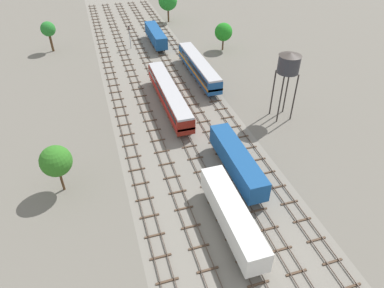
{
  "coord_description": "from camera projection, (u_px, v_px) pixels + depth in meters",
  "views": [
    {
      "loc": [
        -12.11,
        -6.14,
        32.21
      ],
      "look_at": [
        0.0,
        33.17,
        1.5
      ],
      "focal_mm": 32.39,
      "sensor_mm": 36.0,
      "label": 1
    }
  ],
  "objects": [
    {
      "name": "passenger_coach_centre_left_mid",
      "position": [
        169.0,
        94.0,
        61.32
      ],
      "size": [
        2.96,
        22.0,
        3.8
      ],
      "color": "maroon",
      "rests_on": "ground"
    },
    {
      "name": "ballast_bed",
      "position": [
        159.0,
        85.0,
        69.72
      ],
      "size": [
        21.37,
        176.0,
        0.01
      ],
      "primitive_type": "cube",
      "color": "gray",
      "rests_on": "ground"
    },
    {
      "name": "lineside_tree_1",
      "position": [
        223.0,
        32.0,
        82.24
      ],
      "size": [
        4.21,
        4.21,
        6.49
      ],
      "color": "#4C331E",
      "rests_on": "ground"
    },
    {
      "name": "freight_boxcar_centre_near",
      "position": [
        237.0,
        160.0,
        46.78
      ],
      "size": [
        2.87,
        14.0,
        3.6
      ],
      "color": "#194C8C",
      "rests_on": "ground"
    },
    {
      "name": "track_left",
      "position": [
        136.0,
        85.0,
        69.38
      ],
      "size": [
        2.4,
        126.0,
        0.29
      ],
      "color": "#47382D",
      "rests_on": "ground"
    },
    {
      "name": "track_centre",
      "position": [
        178.0,
        80.0,
        71.43
      ],
      "size": [
        2.4,
        126.0,
        0.29
      ],
      "color": "#47382D",
      "rests_on": "ground"
    },
    {
      "name": "track_far_left",
      "position": [
        115.0,
        88.0,
        68.35
      ],
      "size": [
        2.4,
        126.0,
        0.29
      ],
      "color": "#47382D",
      "rests_on": "ground"
    },
    {
      "name": "diesel_railcar_centre_right_midfar",
      "position": [
        199.0,
        66.0,
        70.77
      ],
      "size": [
        2.96,
        20.5,
        3.8
      ],
      "color": "#194C8C",
      "rests_on": "ground"
    },
    {
      "name": "signal_post_nearest",
      "position": [
        130.0,
        34.0,
        83.46
      ],
      "size": [
        0.28,
        0.47,
        5.58
      ],
      "color": "gray",
      "rests_on": "ground"
    },
    {
      "name": "lineside_tree_2",
      "position": [
        56.0,
        161.0,
        42.91
      ],
      "size": [
        4.0,
        4.0,
        6.85
      ],
      "color": "#4C331E",
      "rests_on": "ground"
    },
    {
      "name": "water_tower",
      "position": [
        289.0,
        64.0,
        54.53
      ],
      "size": [
        3.64,
        3.64,
        11.6
      ],
      "color": "#2D2826",
      "rests_on": "ground"
    },
    {
      "name": "lineside_tree_0",
      "position": [
        48.0,
        29.0,
        81.01
      ],
      "size": [
        3.39,
        3.39,
        7.08
      ],
      "color": "#4C331E",
      "rests_on": "ground"
    },
    {
      "name": "ground_plane",
      "position": [
        159.0,
        85.0,
        69.72
      ],
      "size": [
        480.0,
        480.0,
        0.0
      ],
      "primitive_type": "plane",
      "color": "slate"
    },
    {
      "name": "track_centre_right",
      "position": [
        198.0,
        77.0,
        72.45
      ],
      "size": [
        2.4,
        126.0,
        0.29
      ],
      "color": "#47382D",
      "rests_on": "ground"
    },
    {
      "name": "track_centre_left",
      "position": [
        158.0,
        83.0,
        70.4
      ],
      "size": [
        2.4,
        126.0,
        0.29
      ],
      "color": "#47382D",
      "rests_on": "ground"
    },
    {
      "name": "freight_boxcar_centre_left_nearest",
      "position": [
        232.0,
        215.0,
        38.99
      ],
      "size": [
        2.87,
        14.0,
        3.6
      ],
      "color": "white",
      "rests_on": "ground"
    },
    {
      "name": "lineside_tree_3",
      "position": [
        168.0,
        1.0,
        98.89
      ],
      "size": [
        5.36,
        5.36,
        8.61
      ],
      "color": "#4C331E",
      "rests_on": "ground"
    },
    {
      "name": "freight_boxcar_centre_far",
      "position": [
        156.0,
        35.0,
        86.09
      ],
      "size": [
        2.87,
        14.0,
        3.6
      ],
      "color": "#194C8C",
      "rests_on": "ground"
    }
  ]
}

